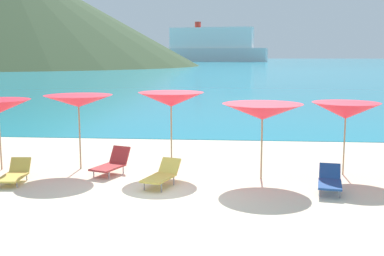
# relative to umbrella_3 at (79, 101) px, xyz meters

# --- Properties ---
(ground_plane) EXTENTS (50.00, 100.00, 0.30)m
(ground_plane) POSITION_rel_umbrella_3_xyz_m (2.72, 7.11, -2.23)
(ground_plane) COLOR beige
(ocean_water) EXTENTS (650.00, 440.00, 0.02)m
(ocean_water) POSITION_rel_umbrella_3_xyz_m (2.72, 225.33, -2.07)
(ocean_water) COLOR teal
(ocean_water) RESTS_ON ground_plane
(headland_hill) EXTENTS (123.23, 123.23, 33.95)m
(headland_hill) POSITION_rel_umbrella_3_xyz_m (-67.46, 135.93, 14.90)
(headland_hill) COLOR #384C2D
(headland_hill) RESTS_ON ground_plane
(umbrella_3) EXTENTS (2.20, 2.20, 2.26)m
(umbrella_3) POSITION_rel_umbrella_3_xyz_m (0.00, 0.00, 0.00)
(umbrella_3) COLOR #9E7F59
(umbrella_3) RESTS_ON ground_plane
(umbrella_4) EXTENTS (1.98, 1.98, 2.35)m
(umbrella_4) POSITION_rel_umbrella_3_xyz_m (2.78, 0.22, 0.05)
(umbrella_4) COLOR #9E7F59
(umbrella_4) RESTS_ON ground_plane
(umbrella_5) EXTENTS (2.26, 2.26, 2.12)m
(umbrella_5) POSITION_rel_umbrella_3_xyz_m (5.44, -0.76, -0.18)
(umbrella_5) COLOR #9E7F59
(umbrella_5) RESTS_ON ground_plane
(umbrella_6) EXTENTS (1.99, 1.99, 2.11)m
(umbrella_6) POSITION_rel_umbrella_3_xyz_m (7.85, -0.08, -0.20)
(umbrella_6) COLOR #9E7F59
(umbrella_6) RESTS_ON ground_plane
(lounge_chair_0) EXTENTS (0.79, 1.46, 0.61)m
(lounge_chair_0) POSITION_rel_umbrella_3_xyz_m (7.11, -1.93, -1.78)
(lounge_chair_0) COLOR #1E478C
(lounge_chair_0) RESTS_ON ground_plane
(lounge_chair_2) EXTENTS (0.67, 1.35, 0.59)m
(lounge_chair_2) POSITION_rel_umbrella_3_xyz_m (-1.30, -1.74, -1.83)
(lounge_chair_2) COLOR #D8BF4C
(lounge_chair_2) RESTS_ON ground_plane
(lounge_chair_4) EXTENTS (0.97, 1.50, 0.65)m
(lounge_chair_4) POSITION_rel_umbrella_3_xyz_m (2.77, -1.76, -1.76)
(lounge_chair_4) COLOR #D8BF4C
(lounge_chair_4) RESTS_ON ground_plane
(lounge_chair_7) EXTENTS (1.01, 1.45, 0.74)m
(lounge_chair_7) POSITION_rel_umbrella_3_xyz_m (1.12, -0.59, -1.76)
(lounge_chair_7) COLOR #A53333
(lounge_chair_7) RESTS_ON ground_plane
(cruise_ship) EXTENTS (57.90, 19.12, 20.34)m
(cruise_ship) POSITION_rel_umbrella_3_xyz_m (-6.97, 238.54, 5.62)
(cruise_ship) COLOR silver
(cruise_ship) RESTS_ON ocean_water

